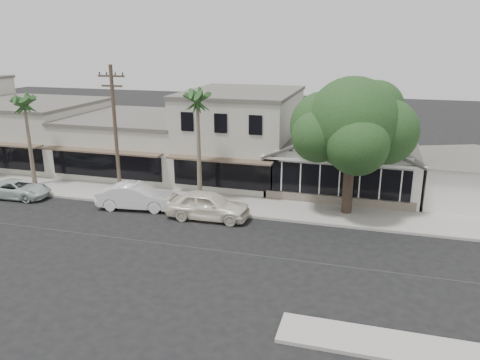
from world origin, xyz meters
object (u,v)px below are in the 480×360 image
(car_2, at_px, (18,189))
(shade_tree, at_px, (351,125))
(car_1, at_px, (137,196))
(utility_pole, at_px, (116,132))
(car_0, at_px, (208,205))

(car_2, relative_size, shade_tree, 0.53)
(car_1, bearing_deg, utility_pole, 59.18)
(car_0, relative_size, car_1, 1.02)
(car_1, relative_size, shade_tree, 0.59)
(car_2, xyz_separation_m, shade_tree, (21.86, 3.22, 4.96))
(utility_pole, distance_m, car_1, 4.32)
(car_0, relative_size, shade_tree, 0.60)
(car_0, distance_m, car_2, 13.88)
(car_0, height_order, car_2, car_0)
(car_2, bearing_deg, car_1, -91.47)
(utility_pole, distance_m, shade_tree, 14.74)
(car_0, height_order, shade_tree, shade_tree)
(car_0, distance_m, shade_tree, 9.84)
(car_2, bearing_deg, car_0, -93.90)
(utility_pole, xyz_separation_m, car_1, (1.57, -0.67, -3.97))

